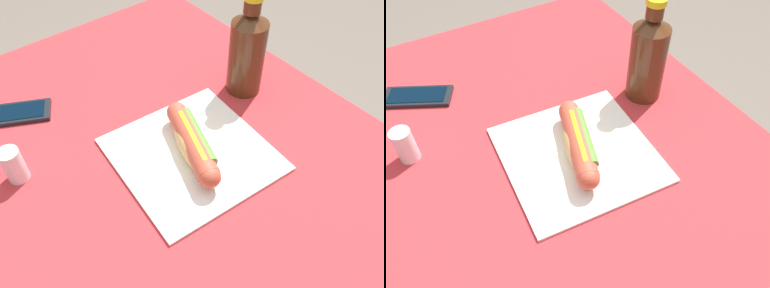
% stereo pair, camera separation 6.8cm
% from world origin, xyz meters
% --- Properties ---
extents(dining_table, '(1.04, 0.81, 0.75)m').
position_xyz_m(dining_table, '(0.00, 0.00, 0.60)').
color(dining_table, brown).
rests_on(dining_table, ground).
extents(paper_wrapper, '(0.28, 0.28, 0.01)m').
position_xyz_m(paper_wrapper, '(-0.00, 0.06, 0.75)').
color(paper_wrapper, white).
rests_on(paper_wrapper, dining_table).
extents(hot_dog, '(0.19, 0.09, 0.05)m').
position_xyz_m(hot_dog, '(0.00, 0.06, 0.78)').
color(hot_dog, '#DBB26B').
rests_on(hot_dog, paper_wrapper).
extents(cell_phone, '(0.12, 0.15, 0.01)m').
position_xyz_m(cell_phone, '(-0.30, -0.15, 0.75)').
color(cell_phone, black).
rests_on(cell_phone, dining_table).
extents(soda_bottle, '(0.07, 0.07, 0.21)m').
position_xyz_m(soda_bottle, '(-0.08, 0.26, 0.84)').
color(soda_bottle, '#4C2814').
rests_on(soda_bottle, dining_table).
extents(salt_shaker, '(0.04, 0.04, 0.07)m').
position_xyz_m(salt_shaker, '(-0.15, -0.20, 0.78)').
color(salt_shaker, silver).
rests_on(salt_shaker, dining_table).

